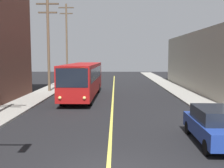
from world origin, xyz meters
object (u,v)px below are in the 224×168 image
(city_bus, at_px, (83,78))
(utility_pole_mid, at_px, (48,41))
(utility_pole_far, at_px, (67,39))
(parked_car_blue, at_px, (215,125))

(city_bus, height_order, utility_pole_mid, utility_pole_mid)
(city_bus, height_order, utility_pole_far, utility_pole_far)
(utility_pole_far, bearing_deg, parked_car_blue, -68.62)
(utility_pole_mid, bearing_deg, parked_car_blue, -55.91)
(city_bus, bearing_deg, parked_car_blue, -60.80)
(city_bus, bearing_deg, utility_pole_far, 104.81)
(city_bus, relative_size, parked_car_blue, 2.75)
(city_bus, height_order, parked_car_blue, city_bus)
(utility_pole_mid, relative_size, utility_pole_far, 0.83)
(parked_car_blue, height_order, utility_pole_mid, utility_pole_mid)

